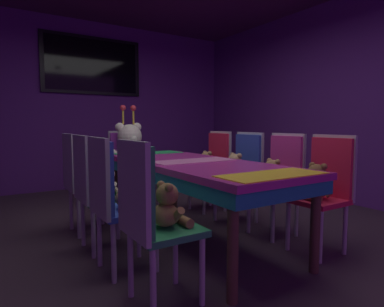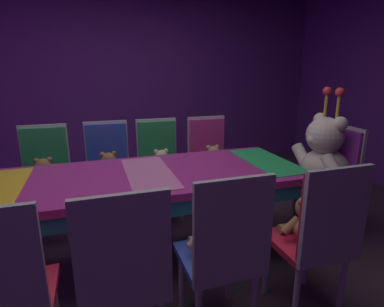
{
  "view_description": "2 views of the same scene",
  "coord_description": "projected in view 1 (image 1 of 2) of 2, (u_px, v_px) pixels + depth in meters",
  "views": [
    {
      "loc": [
        -1.6,
        -2.49,
        1.07
      ],
      "look_at": [
        0.21,
        0.35,
        0.77
      ],
      "focal_mm": 30.7,
      "sensor_mm": 36.0,
      "label": 1
    },
    {
      "loc": [
        2.11,
        -0.36,
        1.46
      ],
      "look_at": [
        0.02,
        0.32,
        0.86
      ],
      "focal_mm": 28.99,
      "sensor_mm": 36.0,
      "label": 2
    }
  ],
  "objects": [
    {
      "name": "chair_right_0",
      "position": [
        327.0,
        181.0,
        2.78
      ],
      "size": [
        0.42,
        0.41,
        0.98
      ],
      "rotation": [
        0.0,
        0.0,
        3.14
      ],
      "color": "red",
      "rests_on": "ground_plane"
    },
    {
      "name": "wall_right",
      "position": [
        359.0,
        99.0,
        4.32
      ],
      "size": [
        0.12,
        6.4,
        2.8
      ],
      "primitive_type": "cube",
      "color": "#59267F",
      "rests_on": "ground_plane"
    },
    {
      "name": "teddy_left_1",
      "position": [
        129.0,
        192.0,
        2.41
      ],
      "size": [
        0.22,
        0.29,
        0.27
      ],
      "color": "olive",
      "rests_on": "chair_left_1"
    },
    {
      "name": "teddy_left_3",
      "position": [
        92.0,
        175.0,
        3.28
      ],
      "size": [
        0.22,
        0.28,
        0.26
      ],
      "color": "tan",
      "rests_on": "chair_left_3"
    },
    {
      "name": "teddy_right_3",
      "position": [
        206.0,
        164.0,
        4.07
      ],
      "size": [
        0.23,
        0.3,
        0.29
      ],
      "rotation": [
        0.0,
        0.0,
        3.14
      ],
      "color": "#9E7247",
      "rests_on": "chair_right_3"
    },
    {
      "name": "teddy_right_0",
      "position": [
        316.0,
        184.0,
        2.71
      ],
      "size": [
        0.24,
        0.32,
        0.3
      ],
      "rotation": [
        0.0,
        0.0,
        3.14
      ],
      "color": "brown",
      "rests_on": "chair_right_0"
    },
    {
      "name": "chair_left_3",
      "position": [
        77.0,
        173.0,
        3.2
      ],
      "size": [
        0.42,
        0.41,
        0.98
      ],
      "color": "#CC338C",
      "rests_on": "ground_plane"
    },
    {
      "name": "chair_left_2",
      "position": [
        91.0,
        181.0,
        2.75
      ],
      "size": [
        0.42,
        0.41,
        0.98
      ],
      "color": "#268C4C",
      "rests_on": "ground_plane"
    },
    {
      "name": "chair_right_3",
      "position": [
        215.0,
        162.0,
        4.14
      ],
      "size": [
        0.42,
        0.41,
        0.98
      ],
      "rotation": [
        0.0,
        0.0,
        3.14
      ],
      "color": "red",
      "rests_on": "ground_plane"
    },
    {
      "name": "ground_plane",
      "position": [
        193.0,
        240.0,
        3.05
      ],
      "size": [
        7.9,
        7.9,
        0.0
      ],
      "primitive_type": "plane",
      "color": "#3F2D38"
    },
    {
      "name": "wall_back",
      "position": [
        92.0,
        105.0,
        5.61
      ],
      "size": [
        5.2,
        0.12,
        2.8
      ],
      "primitive_type": "cube",
      "color": "#59267F",
      "rests_on": "ground_plane"
    },
    {
      "name": "wall_tv",
      "position": [
        93.0,
        66.0,
        5.47
      ],
      "size": [
        1.63,
        0.06,
        0.95
      ],
      "color": "black"
    },
    {
      "name": "chair_left_1",
      "position": [
        110.0,
        192.0,
        2.33
      ],
      "size": [
        0.42,
        0.41,
        0.98
      ],
      "color": "#2D47B2",
      "rests_on": "ground_plane"
    },
    {
      "name": "chair_right_2",
      "position": [
        244.0,
        167.0,
        3.64
      ],
      "size": [
        0.42,
        0.41,
        0.98
      ],
      "rotation": [
        0.0,
        0.0,
        3.14
      ],
      "color": "#2D47B2",
      "rests_on": "ground_plane"
    },
    {
      "name": "banquet_table",
      "position": [
        193.0,
        171.0,
        2.99
      ],
      "size": [
        0.9,
        2.28,
        0.75
      ],
      "color": "#B22D8C",
      "rests_on": "ground_plane"
    },
    {
      "name": "king_teddy_bear",
      "position": [
        130.0,
        151.0,
        4.26
      ],
      "size": [
        0.67,
        0.52,
        0.86
      ],
      "rotation": [
        0.0,
        0.0,
        -1.57
      ],
      "color": "silver",
      "rests_on": "throne_chair"
    },
    {
      "name": "teddy_left_0",
      "position": [
        168.0,
        208.0,
        1.96
      ],
      "size": [
        0.22,
        0.29,
        0.27
      ],
      "color": "olive",
      "rests_on": "chair_left_0"
    },
    {
      "name": "chair_left_0",
      "position": [
        146.0,
        208.0,
        1.89
      ],
      "size": [
        0.42,
        0.41,
        0.98
      ],
      "color": "#268C4C",
      "rests_on": "ground_plane"
    },
    {
      "name": "teddy_left_2",
      "position": [
        108.0,
        183.0,
        2.83
      ],
      "size": [
        0.21,
        0.28,
        0.26
      ],
      "color": "beige",
      "rests_on": "chair_left_2"
    },
    {
      "name": "chair_right_1",
      "position": [
        282.0,
        173.0,
        3.22
      ],
      "size": [
        0.42,
        0.41,
        0.98
      ],
      "rotation": [
        0.0,
        0.0,
        3.14
      ],
      "color": "#CC338C",
      "rests_on": "ground_plane"
    },
    {
      "name": "teddy_right_1",
      "position": [
        272.0,
        176.0,
        3.15
      ],
      "size": [
        0.23,
        0.3,
        0.29
      ],
      "rotation": [
        0.0,
        0.0,
        3.14
      ],
      "color": "#9E7247",
      "rests_on": "chair_right_1"
    },
    {
      "name": "throne_chair",
      "position": [
        126.0,
        160.0,
        4.41
      ],
      "size": [
        0.41,
        0.42,
        0.98
      ],
      "rotation": [
        0.0,
        0.0,
        -1.57
      ],
      "color": "purple",
      "rests_on": "ground_plane"
    },
    {
      "name": "teddy_right_2",
      "position": [
        234.0,
        169.0,
        3.57
      ],
      "size": [
        0.25,
        0.32,
        0.3
      ],
      "rotation": [
        0.0,
        0.0,
        3.14
      ],
      "color": "tan",
      "rests_on": "chair_right_2"
    }
  ]
}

